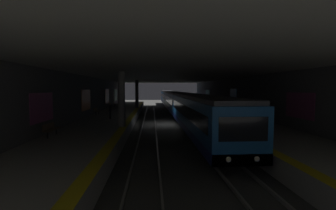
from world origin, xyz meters
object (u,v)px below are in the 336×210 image
(pillar_near, at_px, (122,99))
(trash_bin, at_px, (263,120))
(person_waiting_near, at_px, (193,102))
(bench_left_mid, at_px, (213,104))
(bench_right_far, at_px, (115,103))
(metro_train, at_px, (176,102))
(bench_right_near, at_px, (51,129))
(bench_right_mid, at_px, (97,110))
(pillar_far, at_px, (137,94))
(bench_left_near, at_px, (251,114))
(person_standing_far, at_px, (248,119))
(person_walking_mid, at_px, (110,110))

(pillar_near, bearing_deg, trash_bin, -89.89)
(person_waiting_near, bearing_deg, bench_left_mid, -84.81)
(bench_right_far, height_order, person_waiting_near, person_waiting_near)
(pillar_near, distance_m, metro_train, 20.69)
(bench_left_mid, relative_size, bench_right_near, 1.00)
(person_waiting_near, distance_m, trash_bin, 19.75)
(bench_left_mid, xyz_separation_m, bench_right_mid, (-10.81, 17.07, 0.00))
(pillar_near, height_order, bench_right_mid, pillar_near)
(bench_right_far, bearing_deg, metro_train, -106.59)
(pillar_far, relative_size, bench_left_near, 2.68)
(bench_left_near, relative_size, trash_bin, 2.00)
(pillar_near, distance_m, bench_right_far, 23.23)
(pillar_far, bearing_deg, trash_bin, -148.20)
(bench_right_near, distance_m, bench_right_far, 26.55)
(bench_right_far, bearing_deg, pillar_far, -127.11)
(pillar_near, height_order, trash_bin, pillar_near)
(pillar_far, xyz_separation_m, bench_right_far, (3.17, 4.18, -1.75))
(metro_train, distance_m, person_standing_far, 22.69)
(pillar_far, xyz_separation_m, bench_left_near, (-15.47, -12.88, -1.75))
(bench_left_mid, xyz_separation_m, person_waiting_near, (-0.31, 3.38, 0.36))
(person_walking_mid, xyz_separation_m, person_standing_far, (-7.98, -11.38, 0.04))
(pillar_near, bearing_deg, bench_right_near, 131.97)
(bench_left_mid, bearing_deg, bench_right_mid, 122.34)
(bench_left_near, bearing_deg, person_waiting_near, 12.35)
(pillar_far, xyz_separation_m, person_waiting_near, (-0.03, -9.50, -1.39))
(pillar_far, bearing_deg, person_standing_far, -157.06)
(pillar_far, relative_size, person_waiting_near, 2.79)
(trash_bin, bearing_deg, metro_train, 15.97)
(person_standing_far, xyz_separation_m, trash_bin, (2.93, -2.62, -0.53))
(bench_left_mid, distance_m, bench_right_mid, 20.20)
(metro_train, height_order, person_waiting_near, metro_train)
(bench_left_mid, bearing_deg, bench_right_near, 144.19)
(person_standing_far, bearing_deg, bench_left_near, -25.40)
(metro_train, xyz_separation_m, bench_left_near, (-15.43, -6.33, -0.45))
(metro_train, xyz_separation_m, bench_right_far, (3.20, 10.73, -0.45))
(bench_left_near, height_order, bench_right_near, same)
(bench_right_near, height_order, trash_bin, bench_right_near)
(pillar_far, height_order, person_walking_mid, pillar_far)
(bench_left_mid, distance_m, person_standing_far, 23.05)
(bench_left_near, relative_size, bench_left_mid, 1.00)
(pillar_near, bearing_deg, person_waiting_near, -25.88)
(bench_left_near, height_order, person_standing_far, person_standing_far)
(pillar_far, relative_size, person_walking_mid, 2.71)
(pillar_near, height_order, bench_right_near, pillar_near)
(pillar_near, bearing_deg, bench_left_near, -72.13)
(bench_right_near, xyz_separation_m, bench_right_mid, (12.85, 0.00, 0.00))
(pillar_far, xyz_separation_m, metro_train, (-0.03, -6.55, -1.30))
(bench_left_near, bearing_deg, person_standing_far, 154.60)
(pillar_near, height_order, metro_train, pillar_near)
(metro_train, bearing_deg, person_standing_far, -172.45)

